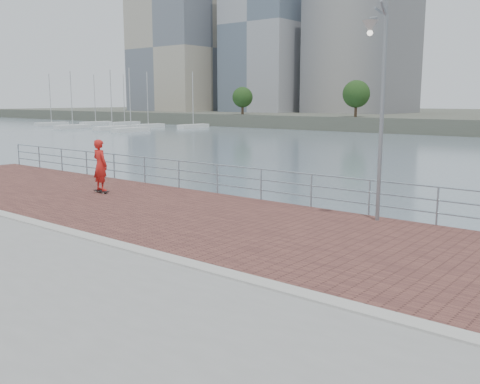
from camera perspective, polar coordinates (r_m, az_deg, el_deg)
The scene contains 8 objects.
water at distance 12.52m, azimuth -6.01°, elevation -16.32°, with size 400.00×400.00×0.00m, color slate.
brick_lane at distance 14.43m, azimuth 4.01°, elevation -4.20°, with size 40.00×6.80×0.02m, color brown.
curb at distance 11.76m, azimuth -6.19°, elevation -7.41°, with size 40.00×0.40×0.06m, color #B7B5AD.
guardrail at distance 17.14m, azimuth 10.57°, elevation 0.22°, with size 39.06×0.06×1.13m.
street_lamp at distance 15.40m, azimuth 14.41°, elevation 11.95°, with size 0.43×1.24×5.85m.
skateboard at distance 20.88m, azimuth -14.57°, elevation 0.10°, with size 0.76×0.23×0.09m.
skateboarder at distance 20.74m, azimuth -14.69°, elevation 2.79°, with size 0.71×0.46×1.93m, color red.
marina at distance 109.40m, azimuth -13.16°, elevation 6.98°, with size 31.90×22.89×10.75m.
Camera 1 is at (8.00, -7.89, 3.51)m, focal length 40.00 mm.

